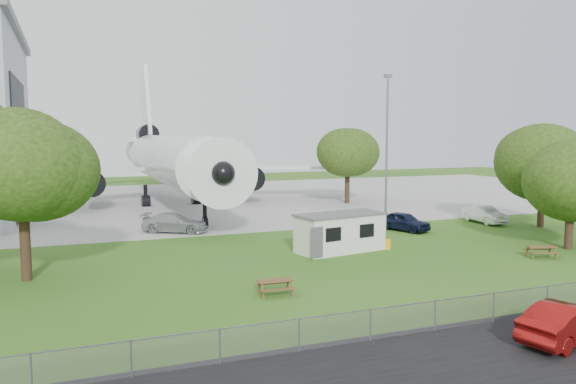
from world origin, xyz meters
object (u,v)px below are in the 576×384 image
object	(u,v)px
site_cabin	(340,232)
picnic_west	(275,295)
car_centre_sedan	(568,323)
airliner	(169,158)
picnic_east	(541,258)

from	to	relation	value
site_cabin	picnic_west	distance (m)	11.31
site_cabin	car_centre_sedan	distance (m)	18.36
site_cabin	airliner	bearing A→B (deg)	102.26
picnic_east	picnic_west	bearing A→B (deg)	-155.88
site_cabin	car_centre_sedan	world-z (taller)	site_cabin
airliner	picnic_east	size ratio (longest dim) A/B	26.52
site_cabin	picnic_west	bearing A→B (deg)	-133.52
site_cabin	picnic_east	world-z (taller)	site_cabin
picnic_west	airliner	bearing A→B (deg)	92.04
picnic_east	airliner	bearing A→B (deg)	135.37
picnic_east	car_centre_sedan	size ratio (longest dim) A/B	0.38
picnic_east	site_cabin	bearing A→B (deg)	169.12
airliner	site_cabin	bearing A→B (deg)	-77.74
airliner	picnic_east	distance (m)	40.92
picnic_west	site_cabin	bearing A→B (deg)	50.38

